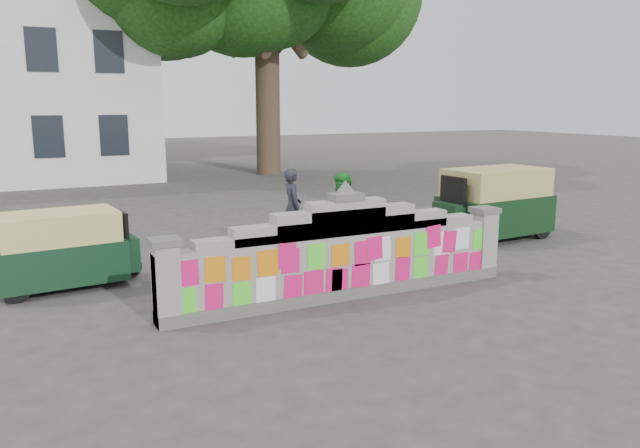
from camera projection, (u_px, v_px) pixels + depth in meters
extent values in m
plane|color=#383533|center=(345.00, 297.00, 10.65)|extent=(100.00, 100.00, 0.00)
cube|color=#4C4C49|center=(345.00, 292.00, 10.64)|extent=(6.40, 0.42, 0.20)
cube|color=gray|center=(345.00, 263.00, 10.54)|extent=(6.40, 0.32, 1.00)
cube|color=gray|center=(345.00, 230.00, 10.43)|extent=(5.20, 0.32, 0.14)
cube|color=gray|center=(345.00, 226.00, 10.42)|extent=(4.00, 0.32, 0.28)
cube|color=gray|center=(345.00, 221.00, 10.40)|extent=(2.60, 0.32, 0.44)
cube|color=gray|center=(345.00, 217.00, 10.39)|extent=(1.40, 0.32, 0.58)
cube|color=#4C4C49|center=(345.00, 197.00, 10.32)|extent=(0.55, 0.36, 0.12)
cone|color=#4C4C49|center=(345.00, 187.00, 10.29)|extent=(0.36, 0.36, 0.22)
cube|color=gray|center=(166.00, 285.00, 9.19)|extent=(0.36, 0.40, 1.24)
cube|color=#4C4C49|center=(164.00, 242.00, 9.07)|extent=(0.44, 0.44, 0.10)
cube|color=gray|center=(483.00, 244.00, 11.88)|extent=(0.36, 0.40, 1.24)
cube|color=#4C4C49|center=(485.00, 210.00, 11.75)|extent=(0.44, 0.44, 0.10)
cylinder|color=#38281E|center=(268.00, 109.00, 28.50)|extent=(1.10, 1.10, 6.00)
imported|color=black|center=(293.00, 233.00, 13.55)|extent=(1.91, 0.88, 0.97)
imported|color=#22222B|center=(292.00, 218.00, 13.48)|extent=(0.47, 0.65, 1.64)
imported|color=#258930|center=(344.00, 215.00, 13.25)|extent=(1.11, 1.12, 1.83)
cube|color=black|center=(61.00, 261.00, 11.09)|extent=(2.24, 1.36, 0.71)
cube|color=#D3C770|center=(58.00, 227.00, 10.97)|extent=(2.06, 1.30, 0.54)
cube|color=black|center=(124.00, 253.00, 11.68)|extent=(0.50, 0.66, 0.62)
cube|color=black|center=(122.00, 226.00, 11.58)|extent=(0.13, 0.63, 0.54)
cylinder|color=black|center=(130.00, 267.00, 11.78)|extent=(0.45, 0.15, 0.45)
cylinder|color=black|center=(16.00, 290.00, 10.31)|extent=(0.45, 0.15, 0.45)
cylinder|color=black|center=(9.00, 276.00, 11.13)|extent=(0.45, 0.15, 0.45)
cube|color=black|center=(495.00, 214.00, 15.15)|extent=(2.75, 1.61, 0.89)
cube|color=tan|center=(496.00, 182.00, 15.00)|extent=(2.53, 1.54, 0.66)
cube|color=black|center=(452.00, 219.00, 14.45)|extent=(0.60, 0.81, 0.78)
cube|color=black|center=(453.00, 191.00, 14.33)|extent=(0.14, 0.78, 0.66)
cylinder|color=black|center=(448.00, 234.00, 14.46)|extent=(0.56, 0.17, 0.55)
cylinder|color=black|center=(504.00, 220.00, 16.23)|extent=(0.56, 0.17, 0.55)
cylinder|color=black|center=(542.00, 227.00, 15.20)|extent=(0.56, 0.17, 0.55)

